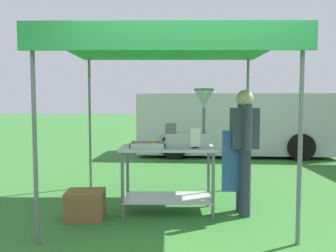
{
  "coord_description": "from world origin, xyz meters",
  "views": [
    {
      "loc": [
        -0.24,
        -3.39,
        1.44
      ],
      "look_at": [
        -0.28,
        1.09,
        1.13
      ],
      "focal_mm": 35.28,
      "sensor_mm": 36.0,
      "label": 1
    }
  ],
  "objects_px": {
    "donut_fryer": "(191,126)",
    "van_silver": "(233,123)",
    "menu_sign": "(195,140)",
    "stall_canopy": "(168,49)",
    "vendor": "(243,145)",
    "donut_cart": "(168,166)",
    "supply_crate": "(85,205)",
    "donut_tray": "(149,146)"
  },
  "relations": [
    {
      "from": "stall_canopy",
      "to": "menu_sign",
      "type": "distance_m",
      "value": 1.24
    },
    {
      "from": "menu_sign",
      "to": "van_silver",
      "type": "xyz_separation_m",
      "value": [
        1.45,
        5.16,
        -0.1
      ]
    },
    {
      "from": "donut_tray",
      "to": "van_silver",
      "type": "xyz_separation_m",
      "value": [
        2.04,
        5.12,
        -0.02
      ]
    },
    {
      "from": "donut_tray",
      "to": "van_silver",
      "type": "relative_size",
      "value": 0.08
    },
    {
      "from": "donut_tray",
      "to": "vendor",
      "type": "bearing_deg",
      "value": 2.56
    },
    {
      "from": "stall_canopy",
      "to": "menu_sign",
      "type": "bearing_deg",
      "value": -33.95
    },
    {
      "from": "donut_fryer",
      "to": "van_silver",
      "type": "xyz_separation_m",
      "value": [
        1.49,
        5.01,
        -0.27
      ]
    },
    {
      "from": "vendor",
      "to": "van_silver",
      "type": "height_order",
      "value": "van_silver"
    },
    {
      "from": "vendor",
      "to": "van_silver",
      "type": "xyz_separation_m",
      "value": [
        0.82,
        5.07,
        -0.03
      ]
    },
    {
      "from": "donut_fryer",
      "to": "van_silver",
      "type": "relative_size",
      "value": 0.14
    },
    {
      "from": "menu_sign",
      "to": "van_silver",
      "type": "relative_size",
      "value": 0.05
    },
    {
      "from": "donut_fryer",
      "to": "vendor",
      "type": "relative_size",
      "value": 0.47
    },
    {
      "from": "stall_canopy",
      "to": "vendor",
      "type": "xyz_separation_m",
      "value": [
        0.98,
        -0.14,
        -1.24
      ]
    },
    {
      "from": "donut_cart",
      "to": "vendor",
      "type": "xyz_separation_m",
      "value": [
        0.98,
        -0.05,
        0.29
      ]
    },
    {
      "from": "vendor",
      "to": "van_silver",
      "type": "distance_m",
      "value": 5.14
    },
    {
      "from": "stall_canopy",
      "to": "donut_fryer",
      "type": "xyz_separation_m",
      "value": [
        0.3,
        -0.09,
        -1.0
      ]
    },
    {
      "from": "menu_sign",
      "to": "stall_canopy",
      "type": "bearing_deg",
      "value": 146.05
    },
    {
      "from": "donut_fryer",
      "to": "van_silver",
      "type": "height_order",
      "value": "van_silver"
    },
    {
      "from": "stall_canopy",
      "to": "van_silver",
      "type": "distance_m",
      "value": 5.39
    },
    {
      "from": "donut_cart",
      "to": "supply_crate",
      "type": "bearing_deg",
      "value": -166.07
    },
    {
      "from": "donut_cart",
      "to": "menu_sign",
      "type": "bearing_deg",
      "value": -21.39
    },
    {
      "from": "donut_cart",
      "to": "van_silver",
      "type": "xyz_separation_m",
      "value": [
        1.79,
        5.02,
        0.26
      ]
    },
    {
      "from": "stall_canopy",
      "to": "supply_crate",
      "type": "bearing_deg",
      "value": -161.06
    },
    {
      "from": "donut_tray",
      "to": "menu_sign",
      "type": "distance_m",
      "value": 0.6
    },
    {
      "from": "donut_fryer",
      "to": "supply_crate",
      "type": "height_order",
      "value": "donut_fryer"
    },
    {
      "from": "donut_cart",
      "to": "donut_fryer",
      "type": "relative_size",
      "value": 1.62
    },
    {
      "from": "donut_tray",
      "to": "vendor",
      "type": "xyz_separation_m",
      "value": [
        1.22,
        0.05,
        0.01
      ]
    },
    {
      "from": "donut_tray",
      "to": "donut_fryer",
      "type": "bearing_deg",
      "value": 11.68
    },
    {
      "from": "stall_canopy",
      "to": "vendor",
      "type": "height_order",
      "value": "stall_canopy"
    },
    {
      "from": "vendor",
      "to": "supply_crate",
      "type": "relative_size",
      "value": 3.3
    },
    {
      "from": "donut_cart",
      "to": "supply_crate",
      "type": "distance_m",
      "value": 1.15
    },
    {
      "from": "donut_tray",
      "to": "supply_crate",
      "type": "xyz_separation_m",
      "value": [
        -0.78,
        -0.15,
        -0.72
      ]
    },
    {
      "from": "donut_cart",
      "to": "vendor",
      "type": "relative_size",
      "value": 0.76
    },
    {
      "from": "menu_sign",
      "to": "supply_crate",
      "type": "height_order",
      "value": "menu_sign"
    },
    {
      "from": "donut_cart",
      "to": "van_silver",
      "type": "distance_m",
      "value": 5.34
    },
    {
      "from": "stall_canopy",
      "to": "vendor",
      "type": "relative_size",
      "value": 1.78
    },
    {
      "from": "donut_cart",
      "to": "vendor",
      "type": "distance_m",
      "value": 1.02
    },
    {
      "from": "vendor",
      "to": "donut_cart",
      "type": "bearing_deg",
      "value": 177.28
    },
    {
      "from": "van_silver",
      "to": "vendor",
      "type": "bearing_deg",
      "value": -99.15
    },
    {
      "from": "supply_crate",
      "to": "donut_tray",
      "type": "bearing_deg",
      "value": 11.13
    },
    {
      "from": "stall_canopy",
      "to": "donut_tray",
      "type": "height_order",
      "value": "stall_canopy"
    },
    {
      "from": "donut_cart",
      "to": "donut_fryer",
      "type": "distance_m",
      "value": 0.61
    }
  ]
}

